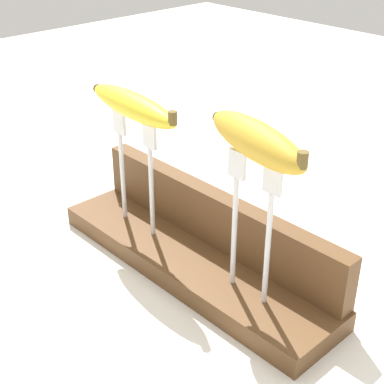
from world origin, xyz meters
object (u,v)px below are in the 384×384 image
fork_stand_right (252,216)px  fork_fallen_near (184,183)px  banana_raised_left (133,105)px  fork_stand_left (136,163)px  banana_raised_right (256,140)px

fork_stand_right → fork_fallen_near: fork_stand_right is taller
banana_raised_left → fork_stand_right: bearing=-0.0°
fork_fallen_near → fork_stand_right: bearing=-29.3°
fork_stand_left → fork_stand_right: (0.23, 0.00, 0.01)m
fork_stand_left → fork_fallen_near: bearing=117.4°
fork_stand_right → banana_raised_right: 0.10m
banana_raised_right → fork_stand_right: bearing=-14.0°
fork_fallen_near → banana_raised_right: bearing=-29.3°
fork_stand_right → fork_fallen_near: 0.39m
banana_raised_left → fork_fallen_near: 0.30m
banana_raised_right → fork_fallen_near: 0.44m
fork_stand_right → banana_raised_left: banana_raised_left is taller
fork_stand_right → banana_raised_left: 0.24m
banana_raised_left → banana_raised_right: banana_raised_right is taller
fork_stand_right → banana_raised_right: size_ratio=1.07×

